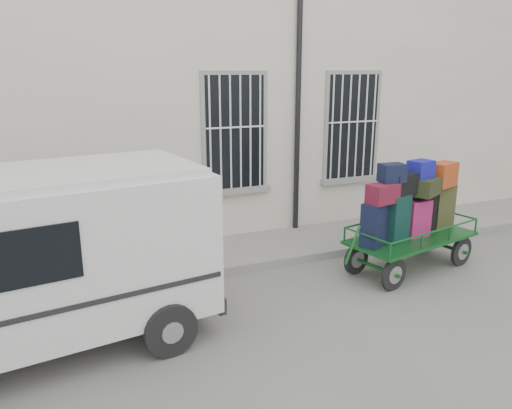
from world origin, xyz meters
name	(u,v)px	position (x,y,z in m)	size (l,w,h in m)	color
ground	(326,296)	(0.00, 0.00, 0.00)	(80.00, 80.00, 0.00)	slate
building	(213,89)	(0.00, 5.50, 3.00)	(24.00, 5.15, 6.00)	beige
sidewalk	(269,247)	(0.00, 2.20, 0.07)	(24.00, 1.70, 0.15)	gray
luggage_cart	(411,213)	(1.88, 0.38, 1.04)	(2.86, 1.56, 1.97)	black
van	(21,255)	(-4.24, 0.03, 1.31)	(4.77, 2.58, 2.29)	silver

